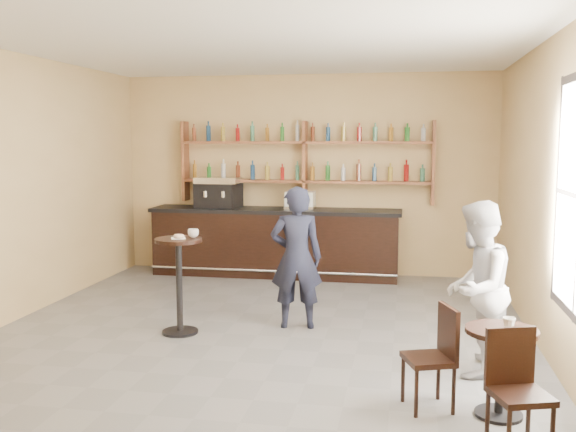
% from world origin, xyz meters
% --- Properties ---
extents(floor, '(7.00, 7.00, 0.00)m').
position_xyz_m(floor, '(0.00, 0.00, 0.00)').
color(floor, '#5E5E62').
rests_on(floor, ground).
extents(ceiling, '(7.00, 7.00, 0.00)m').
position_xyz_m(ceiling, '(0.00, 0.00, 3.20)').
color(ceiling, white).
rests_on(ceiling, wall_back).
extents(wall_back, '(7.00, 0.00, 7.00)m').
position_xyz_m(wall_back, '(0.00, 3.50, 1.60)').
color(wall_back, tan).
rests_on(wall_back, floor).
extents(wall_front, '(7.00, 0.00, 7.00)m').
position_xyz_m(wall_front, '(0.00, -3.50, 1.60)').
color(wall_front, tan).
rests_on(wall_front, floor).
extents(wall_left, '(0.00, 7.00, 7.00)m').
position_xyz_m(wall_left, '(-3.00, 0.00, 1.60)').
color(wall_left, tan).
rests_on(wall_left, floor).
extents(wall_right, '(0.00, 7.00, 7.00)m').
position_xyz_m(wall_right, '(3.00, 0.00, 1.60)').
color(wall_right, tan).
rests_on(wall_right, floor).
extents(shelf_unit, '(4.00, 0.26, 1.40)m').
position_xyz_m(shelf_unit, '(0.00, 3.37, 1.81)').
color(shelf_unit, brown).
rests_on(shelf_unit, wall_back).
extents(liquor_bottles, '(3.68, 0.10, 1.00)m').
position_xyz_m(liquor_bottles, '(0.00, 3.37, 1.98)').
color(liquor_bottles, '#8C5919').
rests_on(liquor_bottles, shelf_unit).
extents(bar_counter, '(3.98, 0.78, 1.08)m').
position_xyz_m(bar_counter, '(-0.44, 3.15, 0.54)').
color(bar_counter, black).
rests_on(bar_counter, floor).
extents(espresso_machine, '(0.74, 0.54, 0.49)m').
position_xyz_m(espresso_machine, '(-1.37, 3.15, 1.32)').
color(espresso_machine, black).
rests_on(espresso_machine, bar_counter).
extents(pastry_case, '(0.51, 0.43, 0.28)m').
position_xyz_m(pastry_case, '(-0.04, 3.15, 1.21)').
color(pastry_case, silver).
rests_on(pastry_case, bar_counter).
extents(pedestal_table, '(0.55, 0.55, 1.08)m').
position_xyz_m(pedestal_table, '(-0.88, -0.07, 0.54)').
color(pedestal_table, black).
rests_on(pedestal_table, floor).
extents(napkin, '(0.20, 0.20, 0.00)m').
position_xyz_m(napkin, '(-0.88, -0.07, 1.08)').
color(napkin, white).
rests_on(napkin, pedestal_table).
extents(donut, '(0.14, 0.14, 0.04)m').
position_xyz_m(donut, '(-0.87, -0.08, 1.10)').
color(donut, '#B87543').
rests_on(donut, napkin).
extents(cup_pedestal, '(0.13, 0.13, 0.09)m').
position_xyz_m(cup_pedestal, '(-0.74, 0.03, 1.13)').
color(cup_pedestal, white).
rests_on(cup_pedestal, pedestal_table).
extents(man_main, '(0.66, 0.49, 1.64)m').
position_xyz_m(man_main, '(0.37, 0.40, 0.82)').
color(man_main, black).
rests_on(man_main, floor).
extents(cafe_table, '(0.66, 0.66, 0.71)m').
position_xyz_m(cafe_table, '(2.35, -1.69, 0.35)').
color(cafe_table, black).
rests_on(cafe_table, floor).
extents(cup_cafe, '(0.13, 0.13, 0.09)m').
position_xyz_m(cup_cafe, '(2.40, -1.69, 0.75)').
color(cup_cafe, white).
rests_on(cup_cafe, cafe_table).
extents(chair_west, '(0.47, 0.47, 0.84)m').
position_xyz_m(chair_west, '(1.80, -1.64, 0.42)').
color(chair_west, black).
rests_on(chair_west, floor).
extents(chair_south, '(0.47, 0.47, 0.85)m').
position_xyz_m(chair_south, '(2.40, -2.29, 0.43)').
color(chair_south, black).
rests_on(chair_south, floor).
extents(patron_second, '(0.85, 0.95, 1.62)m').
position_xyz_m(patron_second, '(2.25, -0.77, 0.81)').
color(patron_second, '#A4A3A8').
rests_on(patron_second, floor).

